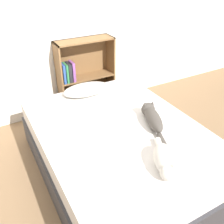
{
  "coord_description": "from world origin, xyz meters",
  "views": [
    {
      "loc": [
        -0.99,
        -1.65,
        1.92
      ],
      "look_at": [
        0.0,
        0.15,
        0.64
      ],
      "focal_mm": 40.0,
      "sensor_mm": 36.0,
      "label": 1
    }
  ],
  "objects_px": {
    "bed": "(119,150)",
    "pillow": "(86,89)",
    "cat_light": "(165,160)",
    "cat_dark": "(152,117)",
    "bookshelf": "(83,75)"
  },
  "relations": [
    {
      "from": "pillow",
      "to": "cat_dark",
      "type": "height_order",
      "value": "cat_dark"
    },
    {
      "from": "cat_light",
      "to": "cat_dark",
      "type": "relative_size",
      "value": 0.76
    },
    {
      "from": "bed",
      "to": "cat_light",
      "type": "height_order",
      "value": "cat_light"
    },
    {
      "from": "bed",
      "to": "pillow",
      "type": "xyz_separation_m",
      "value": [
        0.02,
        0.81,
        0.32
      ]
    },
    {
      "from": "pillow",
      "to": "cat_dark",
      "type": "relative_size",
      "value": 0.94
    },
    {
      "from": "bed",
      "to": "bookshelf",
      "type": "bearing_deg",
      "value": 81.63
    },
    {
      "from": "pillow",
      "to": "bookshelf",
      "type": "height_order",
      "value": "bookshelf"
    },
    {
      "from": "pillow",
      "to": "bed",
      "type": "bearing_deg",
      "value": -91.3
    },
    {
      "from": "bed",
      "to": "cat_light",
      "type": "distance_m",
      "value": 0.7
    },
    {
      "from": "bed",
      "to": "cat_dark",
      "type": "relative_size",
      "value": 3.36
    },
    {
      "from": "bed",
      "to": "cat_light",
      "type": "bearing_deg",
      "value": -86.51
    },
    {
      "from": "cat_dark",
      "to": "cat_light",
      "type": "bearing_deg",
      "value": 172.13
    },
    {
      "from": "cat_dark",
      "to": "bookshelf",
      "type": "xyz_separation_m",
      "value": [
        -0.12,
        1.42,
        -0.08
      ]
    },
    {
      "from": "cat_light",
      "to": "bed",
      "type": "bearing_deg",
      "value": -148.12
    },
    {
      "from": "cat_dark",
      "to": "bookshelf",
      "type": "distance_m",
      "value": 1.42
    }
  ]
}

